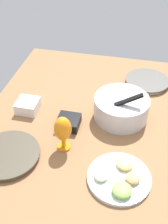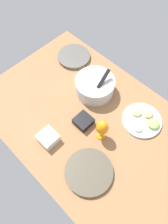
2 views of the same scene
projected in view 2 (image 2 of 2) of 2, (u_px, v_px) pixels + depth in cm
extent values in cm
cube|color=#8C603D|center=(91.00, 122.00, 149.19)|extent=(160.00, 104.00, 4.00)
cylinder|color=silver|center=(74.00, 57.00, 176.15)|extent=(24.92, 24.92, 1.67)
cylinder|color=#4E4C47|center=(74.00, 56.00, 174.98)|extent=(27.09, 27.09, 1.00)
cylinder|color=beige|center=(89.00, 172.00, 129.20)|extent=(27.41, 27.41, 1.64)
cylinder|color=#494233|center=(89.00, 171.00, 128.06)|extent=(29.80, 29.80, 0.98)
cylinder|color=silver|center=(95.00, 86.00, 154.95)|extent=(28.93, 28.93, 12.13)
cylinder|color=white|center=(95.00, 83.00, 151.78)|extent=(26.03, 26.03, 2.18)
cube|color=black|center=(101.00, 84.00, 146.89)|extent=(5.58, 21.12, 11.92)
cylinder|color=silver|center=(142.00, 120.00, 146.72)|extent=(27.51, 27.51, 1.80)
ellipsoid|color=#8CC659|center=(154.00, 124.00, 142.56)|extent=(8.30, 8.30, 3.33)
ellipsoid|color=#F2A566|center=(148.00, 114.00, 146.39)|extent=(6.23, 6.23, 3.00)
ellipsoid|color=#F9E072|center=(137.00, 112.00, 147.44)|extent=(7.35, 7.35, 2.88)
ellipsoid|color=beige|center=(138.00, 128.00, 141.50)|extent=(6.06, 6.06, 2.41)
cylinder|color=orange|center=(101.00, 135.00, 141.68)|extent=(6.54, 6.54, 1.00)
cylinder|color=orange|center=(101.00, 133.00, 139.18)|extent=(2.00, 2.00, 4.75)
ellipsoid|color=orange|center=(102.00, 128.00, 131.57)|extent=(8.22, 8.22, 12.72)
cube|color=white|center=(48.00, 138.00, 137.84)|extent=(11.65, 11.65, 6.21)
cube|color=#F9E072|center=(48.00, 137.00, 136.11)|extent=(9.55, 9.55, 1.99)
cube|color=black|center=(83.00, 121.00, 144.51)|extent=(11.34, 11.34, 5.16)
cube|color=tan|center=(83.00, 120.00, 143.08)|extent=(9.30, 9.30, 1.65)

